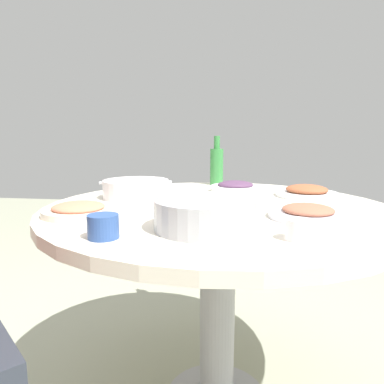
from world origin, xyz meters
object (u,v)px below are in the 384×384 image
Objects in this scene: tea_cup_near at (298,230)px; dish_stirfry at (307,192)px; tea_cup_far at (103,226)px; round_dining_table at (218,241)px; dish_eggplant at (235,187)px; soup_bowl at (136,189)px; dish_tofu_braise at (308,213)px; green_bottle at (217,165)px; dish_shrimp at (79,210)px; rice_bowl at (205,213)px.

dish_stirfry is at bearing -101.90° from tea_cup_near.
tea_cup_far is at bearing 48.37° from dish_stirfry.
dish_eggplant reaches higher than round_dining_table.
soup_bowl is at bearing -42.72° from tea_cup_near.
green_bottle reaches higher than dish_tofu_braise.
soup_bowl is at bearing -81.63° from tea_cup_far.
dish_shrimp is at bearing 25.98° from round_dining_table.
dish_tofu_braise is at bearing 80.40° from dish_stirfry.
rice_bowl is at bearing 126.15° from soup_bowl.
green_bottle reaches higher than round_dining_table.
soup_bowl is 4.56× the size of tea_cup_near.
dish_eggplant is (-0.39, -0.21, -0.01)m from soup_bowl.
dish_tofu_braise is 1.07× the size of dish_eggplant.
dish_eggplant is 0.72m from tea_cup_near.
green_bottle reaches higher than rice_bowl.
dish_eggplant is at bearing -96.58° from rice_bowl.
dish_eggplant is 0.89× the size of dish_stirfry.
soup_bowl reaches higher than round_dining_table.
dish_stirfry is at bearing 142.91° from green_bottle.
dish_eggplant is at bearing -16.49° from dish_stirfry.
round_dining_table is 0.39m from soup_bowl.
tea_cup_far is (0.21, 0.95, -0.07)m from green_bottle.
dish_eggplant is 2.88× the size of tea_cup_far.
dish_eggplant is (0.22, -0.47, 0.00)m from dish_tofu_braise.
tea_cup_near is at bearing 105.43° from green_bottle.
tea_cup_far is (0.46, 0.05, 0.00)m from tea_cup_near.
soup_bowl is at bearing -18.86° from round_dining_table.
soup_bowl reaches higher than dish_stirfry.
dish_tofu_braise is 0.25m from tea_cup_near.
dish_eggplant is at bearing -132.20° from dish_shrimp.
dish_tofu_braise is at bearing 151.39° from round_dining_table.
dish_stirfry is 0.49m from green_bottle.
tea_cup_far is at bearing 98.37° from soup_bowl.
dish_shrimp is 2.92× the size of tea_cup_far.
dish_shrimp is 0.66m from tea_cup_near.
dish_eggplant is at bearing -112.15° from tea_cup_far.
dish_stirfry is 0.89m from tea_cup_far.
round_dining_table is 4.94× the size of dish_stirfry.
tea_cup_near is at bearing 137.28° from soup_bowl.
green_bottle reaches higher than tea_cup_far.
dish_shrimp is (0.09, 0.32, -0.02)m from soup_bowl.
tea_cup_far is (0.23, 0.12, -0.01)m from rice_bowl.
dish_shrimp is at bearing 4.51° from dish_tofu_braise.
dish_stirfry is 1.02× the size of green_bottle.
dish_eggplant is (-0.05, -0.32, 0.15)m from round_dining_table.
soup_bowl reaches higher than dish_tofu_braise.
dish_shrimp is (0.42, 0.21, 0.15)m from round_dining_table.
soup_bowl is 1.25× the size of dish_shrimp.
round_dining_table is at bearing 161.14° from soup_bowl.
dish_eggplant is at bearing -77.57° from tea_cup_near.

